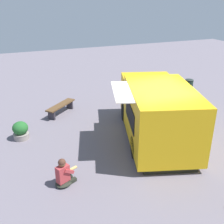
{
  "coord_description": "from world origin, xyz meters",
  "views": [
    {
      "loc": [
        -7.79,
        4.85,
        5.19
      ],
      "look_at": [
        0.88,
        1.4,
        1.11
      ],
      "focal_mm": 43.31,
      "sensor_mm": 36.0,
      "label": 1
    }
  ],
  "objects_px": {
    "food_truck": "(156,112)",
    "planter_flowering_near": "(21,131)",
    "plaza_bench": "(61,107)",
    "trash_bin": "(189,86)",
    "person_customer": "(64,174)"
  },
  "relations": [
    {
      "from": "food_truck",
      "to": "planter_flowering_near",
      "type": "relative_size",
      "value": 7.83
    },
    {
      "from": "plaza_bench",
      "to": "trash_bin",
      "type": "distance_m",
      "value": 7.34
    },
    {
      "from": "planter_flowering_near",
      "to": "trash_bin",
      "type": "relative_size",
      "value": 0.86
    },
    {
      "from": "food_truck",
      "to": "person_customer",
      "type": "relative_size",
      "value": 6.26
    },
    {
      "from": "person_customer",
      "to": "planter_flowering_near",
      "type": "bearing_deg",
      "value": 15.76
    },
    {
      "from": "planter_flowering_near",
      "to": "person_customer",
      "type": "bearing_deg",
      "value": -164.24
    },
    {
      "from": "person_customer",
      "to": "planter_flowering_near",
      "type": "height_order",
      "value": "person_customer"
    },
    {
      "from": "person_customer",
      "to": "planter_flowering_near",
      "type": "relative_size",
      "value": 1.25
    },
    {
      "from": "planter_flowering_near",
      "to": "plaza_bench",
      "type": "relative_size",
      "value": 0.45
    },
    {
      "from": "plaza_bench",
      "to": "trash_bin",
      "type": "xyz_separation_m",
      "value": [
        0.2,
        -7.34,
        0.06
      ]
    },
    {
      "from": "trash_bin",
      "to": "planter_flowering_near",
      "type": "bearing_deg",
      "value": 102.19
    },
    {
      "from": "planter_flowering_near",
      "to": "plaza_bench",
      "type": "height_order",
      "value": "planter_flowering_near"
    },
    {
      "from": "planter_flowering_near",
      "to": "trash_bin",
      "type": "height_order",
      "value": "trash_bin"
    },
    {
      "from": "trash_bin",
      "to": "food_truck",
      "type": "bearing_deg",
      "value": 131.06
    },
    {
      "from": "person_customer",
      "to": "planter_flowering_near",
      "type": "distance_m",
      "value": 3.49
    }
  ]
}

